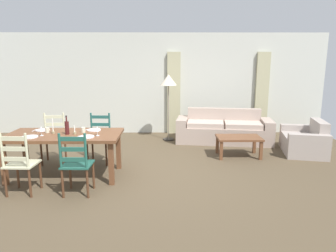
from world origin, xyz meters
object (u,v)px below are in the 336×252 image
coffee_cup_secondary (47,130)px  couch (224,130)px  dining_chair_far_right (99,138)px  wine_glass_near_right (97,129)px  wine_glass_near_left (41,129)px  dining_chair_far_left (54,138)px  wine_bottle (67,127)px  standing_lamp (168,84)px  dining_chair_near_right (76,164)px  dining_table (64,139)px  armchair_upholstered (306,142)px  coffee_cup_primary (83,130)px  dining_chair_near_left (20,163)px  coffee_table (239,140)px

coffee_cup_secondary → couch: 4.14m
coffee_cup_secondary → dining_chair_far_right: bearing=42.5°
dining_chair_far_right → wine_glass_near_right: bearing=-79.0°
wine_glass_near_left → dining_chair_far_left: bearing=99.6°
wine_bottle → standing_lamp: bearing=56.0°
dining_chair_far_right → wine_bottle: wine_bottle is taller
dining_chair_far_right → wine_glass_near_left: bearing=-129.7°
dining_chair_near_right → standing_lamp: standing_lamp is taller
dining_table → wine_bottle: wine_bottle is taller
dining_chair_far_left → dining_table: bearing=-59.1°
wine_glass_near_right → armchair_upholstered: size_ratio=0.12×
dining_chair_far_right → coffee_cup_secondary: dining_chair_far_right is taller
dining_chair_far_right → coffee_cup_primary: bearing=-100.6°
dining_chair_near_left → wine_bottle: bearing=54.4°
coffee_cup_primary → coffee_cup_secondary: 0.61m
wine_bottle → wine_glass_near_left: wine_bottle is taller
wine_glass_near_right → coffee_cup_secondary: wine_glass_near_right is taller
coffee_cup_secondary → standing_lamp: (2.10, 2.42, 0.62)m
dining_chair_near_left → wine_glass_near_left: 0.71m
dining_chair_near_right → dining_chair_near_left: bearing=178.2°
dining_table → coffee_cup_primary: (0.30, 0.10, 0.13)m
wine_glass_near_right → coffee_table: wine_glass_near_right is taller
dining_table → wine_glass_near_right: (0.60, -0.15, 0.20)m
wine_bottle → couch: 3.91m
dining_chair_near_right → dining_chair_far_right: bearing=89.4°
coffee_table → armchair_upholstered: 1.55m
dining_chair_far_left → coffee_cup_primary: size_ratio=10.67×
wine_glass_near_left → armchair_upholstered: 5.31m
armchair_upholstered → dining_chair_near_right: bearing=-154.3°
wine_glass_near_left → wine_glass_near_right: same height
dining_chair_near_left → dining_chair_near_right: (0.83, -0.03, 0.00)m
dining_chair_near_right → wine_glass_near_left: bearing=139.5°
dining_chair_near_left → wine_bottle: wine_bottle is taller
dining_chair_near_right → coffee_cup_secondary: 1.15m
armchair_upholstered → wine_glass_near_left: bearing=-163.8°
wine_glass_near_left → coffee_table: wine_glass_near_left is taller
wine_bottle → coffee_cup_secondary: wine_bottle is taller
wine_glass_near_left → armchair_upholstered: size_ratio=0.12×
wine_glass_near_right → standing_lamp: bearing=65.9°
wine_glass_near_right → dining_chair_far_right: bearing=101.0°
dining_table → wine_glass_near_right: wine_glass_near_right is taller
wine_bottle → couch: size_ratio=0.13×
wine_bottle → wine_glass_near_right: size_ratio=1.96×
wine_glass_near_left → wine_bottle: bearing=14.0°
dining_chair_far_left → wine_glass_near_right: dining_chair_far_left is taller
wine_glass_near_right → standing_lamp: standing_lamp is taller
wine_bottle → coffee_cup_primary: wine_bottle is taller
wine_glass_near_left → standing_lamp: standing_lamp is taller
dining_chair_near_left → coffee_table: bearing=26.6°
dining_chair_near_right → wine_bottle: bearing=115.3°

